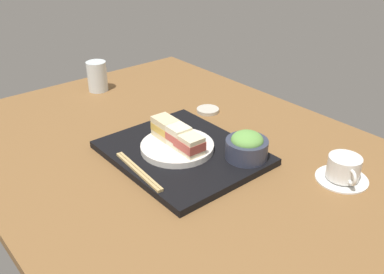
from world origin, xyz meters
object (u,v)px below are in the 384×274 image
Objects in this scene: sandwich_middle at (177,135)px; small_sauce_dish at (208,110)px; drinking_glass at (97,76)px; sandwich_plate at (177,147)px; salad_bowl at (247,146)px; coffee_cup at (344,170)px; sandwich_near at (165,128)px; chopsticks_pair at (138,171)px; sandwich_far at (190,144)px.

sandwich_middle reaches higher than small_sauce_dish.
sandwich_middle is at bearing -6.92° from drinking_glass.
sandwich_plate is 1.79× the size of salad_bowl.
small_sauce_dish is at bearing 178.74° from coffee_cup.
sandwich_near is at bearing -151.08° from salad_bowl.
chopsticks_pair is at bearing -79.37° from sandwich_plate.
sandwich_plate is at bearing 100.63° from chopsticks_pair.
drinking_glass reaches higher than sandwich_near.
sandwich_plate is at bearing -6.92° from drinking_glass.
chopsticks_pair is (8.05, -14.39, -4.16)cm from sandwich_near.
salad_bowl is at bearing 37.34° from sandwich_plate.
salad_bowl is 28.39cm from chopsticks_pair.
sandwich_far is 0.67× the size of drinking_glass.
sandwich_near is 5.38cm from sandwich_middle.
sandwich_middle reaches higher than coffee_cup.
sandwich_plate is 0.95× the size of chopsticks_pair.
sandwich_plate is at bearing 178.57° from sandwich_far.
sandwich_near is 47.29cm from coffee_cup.
sandwich_far is (5.38, -0.13, 3.29)cm from sandwich_plate.
sandwich_plate is at bearing -1.43° from sandwich_near.
coffee_cup reaches higher than chopsticks_pair.
sandwich_near is (-5.38, 0.13, 3.67)cm from sandwich_plate.
drinking_glass is at bearing 173.08° from sandwich_middle.
sandwich_middle reaches higher than chopsticks_pair.
chopsticks_pair is (2.68, -14.25, -0.49)cm from sandwich_plate.
sandwich_near is 10.76cm from sandwich_far.
drinking_glass is 1.48× the size of small_sauce_dish.
sandwich_near is 0.35× the size of chopsticks_pair.
sandwich_plate is 56.41cm from drinking_glass.
sandwich_near is at bearing 119.23° from chopsticks_pair.
sandwich_near is at bearing -7.50° from drinking_glass.
salad_bowl is 0.86× the size of coffee_cup.
salad_bowl reaches higher than sandwich_far.
salad_bowl is 24.31cm from coffee_cup.
sandwich_plate reaches higher than small_sauce_dish.
sandwich_middle is 0.69× the size of drinking_glass.
sandwich_far is at bearing -50.08° from small_sauce_dish.
sandwich_middle is 1.02× the size of small_sauce_dish.
sandwich_far is 61.70cm from drinking_glass.
sandwich_middle is 0.68× the size of salad_bowl.
sandwich_far is at bearing -129.46° from salad_bowl.
small_sauce_dish is at bearing 115.12° from chopsticks_pair.
small_sauce_dish is (-15.82, 25.20, -2.18)cm from sandwich_plate.
small_sauce_dish is (-15.82, 25.20, -5.81)cm from sandwich_middle.
drinking_glass is at bearing 172.50° from sandwich_near.
sandwich_near reaches higher than sandwich_far.
small_sauce_dish is (-10.45, 25.06, -5.85)cm from sandwich_near.
coffee_cup is 92.85cm from drinking_glass.
sandwich_near is at bearing 178.57° from sandwich_plate.
drinking_glass is at bearing 173.56° from sandwich_far.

